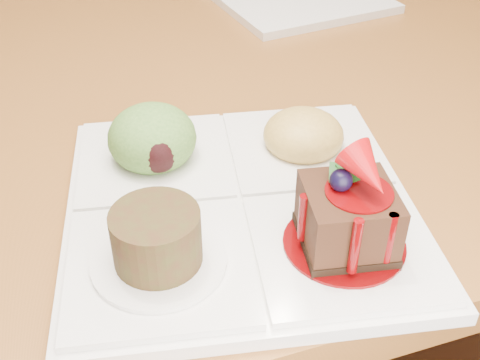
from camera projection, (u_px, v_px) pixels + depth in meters
name	position (u px, v px, depth m)	size (l,w,h in m)	color
ground	(211.00, 246.00, 1.58)	(6.00, 6.00, 0.00)	#572C18
sampler_plate	(237.00, 189.00, 0.51)	(0.34, 0.34, 0.11)	white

